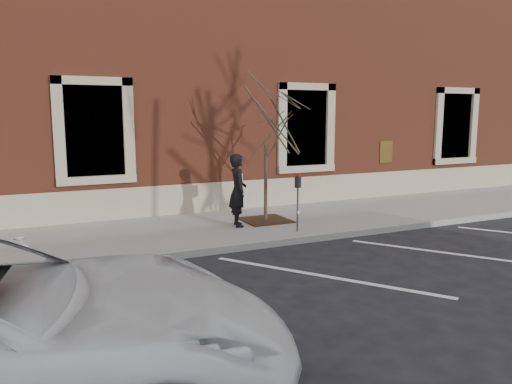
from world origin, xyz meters
TOP-DOWN VIEW (x-y plane):
  - ground at (0.00, 0.00)m, footprint 120.00×120.00m
  - sidewalk_near at (0.00, 1.75)m, footprint 40.00×3.50m
  - curb_near at (0.00, -0.05)m, footprint 40.00×0.12m
  - parking_stripes at (0.00, -2.20)m, footprint 28.00×4.40m
  - building_civic at (0.00, 7.74)m, footprint 40.00×8.62m
  - man at (-0.05, 1.50)m, footprint 0.53×0.70m
  - parking_meter at (0.95, 0.40)m, footprint 0.12×0.09m
  - tree_grate at (0.81, 1.76)m, footprint 1.13×1.13m
  - sapling at (0.81, 1.76)m, footprint 2.11×2.11m

SIDE VIEW (x-z plane):
  - ground at x=0.00m, z-range 0.00..0.00m
  - parking_stripes at x=0.00m, z-range 0.00..0.01m
  - sidewalk_near at x=0.00m, z-range 0.00..0.15m
  - curb_near at x=0.00m, z-range 0.00..0.15m
  - tree_grate at x=0.81m, z-range 0.15..0.18m
  - man at x=-0.05m, z-range 0.15..1.88m
  - parking_meter at x=0.95m, z-range 0.41..1.75m
  - sapling at x=0.81m, z-range 0.85..4.36m
  - building_civic at x=0.00m, z-range 0.00..8.00m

